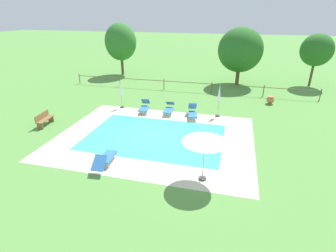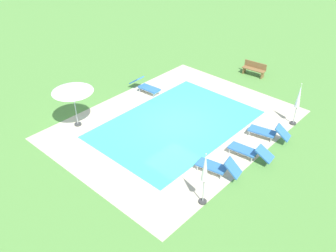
{
  "view_description": "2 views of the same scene",
  "coord_description": "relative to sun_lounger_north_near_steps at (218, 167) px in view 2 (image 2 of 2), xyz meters",
  "views": [
    {
      "loc": [
        4.43,
        -13.91,
        7.19
      ],
      "look_at": [
        0.73,
        0.5,
        0.6
      ],
      "focal_mm": 28.01,
      "sensor_mm": 36.0,
      "label": 1
    },
    {
      "loc": [
        12.02,
        10.39,
        10.41
      ],
      "look_at": [
        1.38,
        0.69,
        0.87
      ],
      "focal_mm": 39.21,
      "sensor_mm": 36.0,
      "label": 2
    }
  ],
  "objects": [
    {
      "name": "sun_lounger_south_mid",
      "position": [
        -3.18,
        -7.56,
        -0.02
      ],
      "size": [
        0.75,
        2.05,
        0.82
      ],
      "color": "#3370BC",
      "rests_on": "ground"
    },
    {
      "name": "sun_lounger_north_mid",
      "position": [
        -3.79,
        0.25,
        -0.01
      ],
      "size": [
        0.98,
        2.06,
        0.86
      ],
      "color": "#3370BC",
      "rests_on": "ground"
    },
    {
      "name": "swimming_pool_water",
      "position": [
        -1.73,
        -3.87,
        -0.38
      ],
      "size": [
        8.32,
        5.61,
        0.01
      ],
      "primitive_type": "cube",
      "color": "#42CCD6",
      "rests_on": "ground"
    },
    {
      "name": "wooden_bench_lawn_side",
      "position": [
        -9.5,
        -3.99,
        0.08
      ],
      "size": [
        0.59,
        1.54,
        0.87
      ],
      "color": "olive",
      "rests_on": "ground"
    },
    {
      "name": "sun_lounger_north_far",
      "position": [
        -1.87,
        0.38,
        -0.02
      ],
      "size": [
        0.82,
        2.1,
        0.77
      ],
      "color": "#3370BC",
      "rests_on": "ground"
    },
    {
      "name": "patio_umbrella_open_foreground",
      "position": [
        1.73,
        -7.57,
        1.71
      ],
      "size": [
        2.04,
        2.04,
        2.33
      ],
      "color": "#383838",
      "rests_on": "ground"
    },
    {
      "name": "patio_umbrella_closed_row_mid_west",
      "position": [
        1.77,
        0.59,
        1.22
      ],
      "size": [
        0.32,
        0.32,
        2.42
      ],
      "color": "#383838",
      "rests_on": "ground"
    },
    {
      "name": "pool_deck_paving",
      "position": [
        -1.73,
        -3.87,
        -0.38
      ],
      "size": [
        11.91,
        9.2,
        0.01
      ],
      "primitive_type": "cube",
      "color": "beige",
      "rests_on": "ground"
    },
    {
      "name": "ground_plane",
      "position": [
        -1.73,
        -3.87,
        -0.38
      ],
      "size": [
        160.0,
        160.0,
        0.0
      ],
      "primitive_type": "plane",
      "color": "#599342"
    },
    {
      "name": "sun_lounger_north_near_steps",
      "position": [
        0.0,
        0.0,
        0.0
      ],
      "size": [
        0.96,
        2.01,
        0.93
      ],
      "color": "#3370BC",
      "rests_on": "ground"
    },
    {
      "name": "pool_coping_rim",
      "position": [
        -1.73,
        -3.87,
        -0.38
      ],
      "size": [
        8.8,
        6.09,
        0.01
      ],
      "color": "beige",
      "rests_on": "ground"
    },
    {
      "name": "patio_umbrella_closed_row_west",
      "position": [
        -5.83,
        0.6,
        1.1
      ],
      "size": [
        0.32,
        0.32,
        2.34
      ],
      "color": "#383838",
      "rests_on": "ground"
    }
  ]
}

